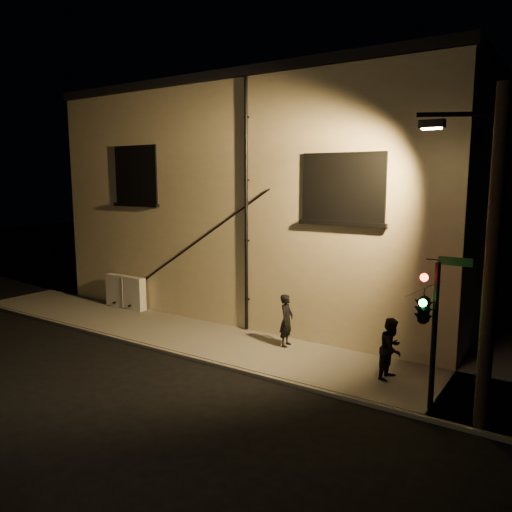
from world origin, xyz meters
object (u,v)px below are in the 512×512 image
Objects in this scene: traffic_signal at (425,307)px; streetlamp_pole at (488,253)px; pedestrian_a at (286,320)px; pedestrian_b at (391,348)px; utility_cabinet at (125,292)px.

traffic_signal is 1.75m from streetlamp_pole.
pedestrian_a is at bearing 156.45° from traffic_signal.
pedestrian_a is at bearing 85.47° from pedestrian_b.
streetlamp_pole reaches higher than pedestrian_a.
utility_cabinet is 0.57× the size of traffic_signal.
utility_cabinet is 7.72m from pedestrian_a.
streetlamp_pole reaches higher than traffic_signal.
streetlamp_pole is (5.84, -2.04, 2.82)m from pedestrian_a.
utility_cabinet is at bearing 168.67° from traffic_signal.
pedestrian_a is 3.60m from pedestrian_b.
traffic_signal is at bearing -132.93° from pedestrian_b.
traffic_signal is at bearing 179.22° from streetlamp_pole.
pedestrian_a is (7.71, -0.45, 0.16)m from utility_cabinet.
streetlamp_pole is (13.55, -2.49, 2.99)m from utility_cabinet.
pedestrian_b is 2.32m from traffic_signal.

